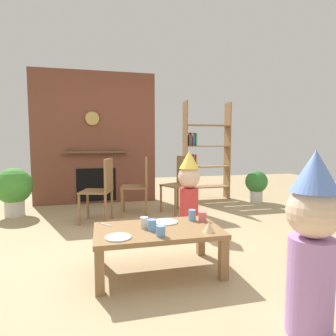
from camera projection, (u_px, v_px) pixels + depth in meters
ground_plane at (163, 250)px, 2.98m from camera, size 12.00×12.00×0.00m
brick_fireplace_feature at (95, 139)px, 5.22m from camera, size 2.20×0.28×2.40m
bookshelf at (203, 154)px, 5.54m from camera, size 0.90×0.28×1.90m
coffee_table at (158, 235)px, 2.45m from camera, size 1.08×0.63×0.39m
paper_cup_near_left at (161, 231)px, 2.24m from camera, size 0.07×0.07×0.09m
paper_cup_near_right at (192, 215)px, 2.69m from camera, size 0.07×0.07×0.10m
paper_cup_center at (152, 225)px, 2.39m from camera, size 0.07×0.07×0.09m
paper_cup_far_left at (144, 223)px, 2.46m from camera, size 0.07×0.07×0.09m
paper_cup_far_right at (203, 217)px, 2.67m from camera, size 0.07×0.07×0.09m
paper_plate_front at (166, 222)px, 2.62m from camera, size 0.22×0.22×0.01m
paper_plate_rear at (118, 237)px, 2.20m from camera, size 0.20×0.20×0.01m
birthday_cake_slice at (209, 227)px, 2.35m from camera, size 0.10×0.10×0.08m
table_fork at (106, 224)px, 2.55m from camera, size 0.11×0.13×0.01m
child_with_cone_hat at (312, 239)px, 1.63m from camera, size 0.30×0.30×1.09m
child_in_pink at (189, 188)px, 3.62m from camera, size 0.28×0.28×1.02m
dining_chair_left at (102, 186)px, 3.97m from camera, size 0.49×0.49×0.90m
dining_chair_middle at (140, 182)px, 4.38m from camera, size 0.46×0.46×0.90m
dining_chair_right at (181, 180)px, 4.59m from camera, size 0.53×0.53×0.90m
potted_plant_tall at (256, 184)px, 5.33m from camera, size 0.41×0.41×0.59m
potted_plant_short at (14, 188)px, 4.32m from camera, size 0.55×0.55×0.74m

